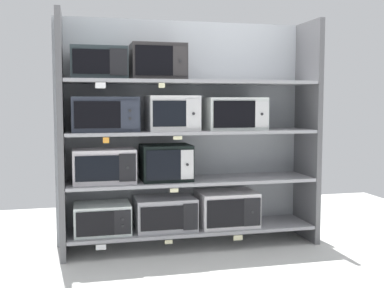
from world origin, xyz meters
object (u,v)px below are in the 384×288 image
object	(u,v)px
microwave_2	(227,208)
microwave_9	(158,62)
microwave_5	(105,114)
microwave_1	(165,213)
microwave_7	(234,114)
microwave_3	(104,166)
microwave_6	(172,113)
microwave_8	(99,63)
microwave_0	(102,218)
microwave_4	(166,162)

from	to	relation	value
microwave_2	microwave_9	distance (m)	1.52
microwave_5	microwave_9	distance (m)	0.66
microwave_5	microwave_9	size ratio (longest dim) A/B	1.19
microwave_1	microwave_9	bearing A→B (deg)	-179.65
microwave_1	microwave_7	world-z (taller)	microwave_7
microwave_3	microwave_6	xyz separation A→B (m)	(0.62, 0.00, 0.46)
microwave_6	microwave_3	bearing A→B (deg)	-179.99
microwave_3	microwave_8	world-z (taller)	microwave_8
microwave_5	microwave_6	distance (m)	0.60
microwave_2	microwave_3	bearing A→B (deg)	179.99
microwave_3	microwave_1	bearing A→B (deg)	0.01
microwave_0	microwave_3	world-z (taller)	microwave_3
microwave_2	microwave_7	bearing A→B (deg)	-0.12
microwave_4	microwave_0	bearing A→B (deg)	179.99
microwave_0	microwave_2	xyz separation A→B (m)	(1.17, 0.00, 0.03)
microwave_3	microwave_6	bearing A→B (deg)	0.01
microwave_2	microwave_6	size ratio (longest dim) A/B	1.21
microwave_9	microwave_0	bearing A→B (deg)	-180.00
microwave_4	microwave_5	bearing A→B (deg)	179.97
microwave_1	microwave_8	size ratio (longest dim) A/B	1.14
microwave_2	microwave_8	world-z (taller)	microwave_8
microwave_0	microwave_7	bearing A→B (deg)	-0.00
microwave_7	microwave_0	bearing A→B (deg)	180.00
microwave_8	microwave_9	distance (m)	0.52
microwave_6	microwave_9	world-z (taller)	microwave_9
microwave_4	microwave_9	bearing A→B (deg)	179.94
microwave_2	microwave_6	bearing A→B (deg)	179.97
microwave_6	microwave_7	distance (m)	0.59
microwave_4	microwave_9	world-z (taller)	microwave_9
microwave_2	microwave_8	size ratio (longest dim) A/B	1.14
microwave_5	microwave_9	xyz separation A→B (m)	(0.47, -0.00, 0.46)
microwave_2	microwave_4	xyz separation A→B (m)	(-0.59, -0.00, 0.46)
microwave_1	microwave_8	xyz separation A→B (m)	(-0.58, -0.00, 1.36)
microwave_3	microwave_9	distance (m)	1.04
microwave_2	microwave_4	size ratio (longest dim) A/B	1.21
microwave_1	microwave_5	world-z (taller)	microwave_5
microwave_4	microwave_6	size ratio (longest dim) A/B	0.99
microwave_8	microwave_2	bearing A→B (deg)	-0.01
microwave_6	microwave_0	bearing A→B (deg)	-179.97
microwave_0	microwave_7	world-z (taller)	microwave_7
microwave_4	microwave_9	xyz separation A→B (m)	(-0.07, 0.00, 0.91)
microwave_3	microwave_5	size ratio (longest dim) A/B	0.95
microwave_2	microwave_3	size ratio (longest dim) A/B	1.00
microwave_3	microwave_7	bearing A→B (deg)	-0.02
microwave_5	microwave_7	world-z (taller)	microwave_5
microwave_0	microwave_1	xyz separation A→B (m)	(0.57, 0.00, 0.02)
microwave_3	microwave_4	world-z (taller)	microwave_4
microwave_0	microwave_4	xyz separation A→B (m)	(0.58, -0.00, 0.49)
microwave_0	microwave_9	bearing A→B (deg)	0.00
microwave_5	microwave_8	xyz separation A→B (m)	(-0.05, 0.00, 0.44)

